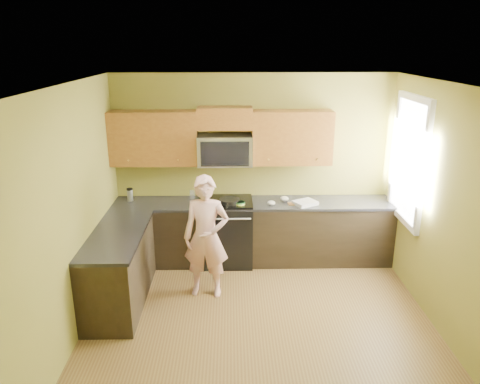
{
  "coord_description": "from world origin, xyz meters",
  "views": [
    {
      "loc": [
        -0.32,
        -4.48,
        3.1
      ],
      "look_at": [
        -0.2,
        1.3,
        1.2
      ],
      "focal_mm": 34.29,
      "sensor_mm": 36.0,
      "label": 1
    }
  ],
  "objects_px": {
    "stove": "(226,231)",
    "woman": "(206,237)",
    "microwave": "(225,164)",
    "travel_mug": "(131,201)",
    "butter_tub": "(240,207)",
    "frying_pan": "(229,203)"
  },
  "relations": [
    {
      "from": "microwave",
      "to": "travel_mug",
      "type": "xyz_separation_m",
      "value": [
        -1.37,
        -0.02,
        -0.53
      ]
    },
    {
      "from": "woman",
      "to": "travel_mug",
      "type": "bearing_deg",
      "value": 145.27
    },
    {
      "from": "butter_tub",
      "to": "frying_pan",
      "type": "bearing_deg",
      "value": 153.95
    },
    {
      "from": "microwave",
      "to": "frying_pan",
      "type": "distance_m",
      "value": 0.55
    },
    {
      "from": "woman",
      "to": "travel_mug",
      "type": "height_order",
      "value": "woman"
    },
    {
      "from": "microwave",
      "to": "butter_tub",
      "type": "xyz_separation_m",
      "value": [
        0.21,
        -0.3,
        -0.53
      ]
    },
    {
      "from": "stove",
      "to": "frying_pan",
      "type": "height_order",
      "value": "frying_pan"
    },
    {
      "from": "stove",
      "to": "travel_mug",
      "type": "bearing_deg",
      "value": 175.5
    },
    {
      "from": "butter_tub",
      "to": "travel_mug",
      "type": "distance_m",
      "value": 1.61
    },
    {
      "from": "frying_pan",
      "to": "butter_tub",
      "type": "height_order",
      "value": "frying_pan"
    },
    {
      "from": "woman",
      "to": "travel_mug",
      "type": "relative_size",
      "value": 8.48
    },
    {
      "from": "microwave",
      "to": "woman",
      "type": "relative_size",
      "value": 0.48
    },
    {
      "from": "microwave",
      "to": "stove",
      "type": "bearing_deg",
      "value": -90.0
    },
    {
      "from": "stove",
      "to": "travel_mug",
      "type": "relative_size",
      "value": 5.12
    },
    {
      "from": "stove",
      "to": "woman",
      "type": "distance_m",
      "value": 0.99
    },
    {
      "from": "woman",
      "to": "stove",
      "type": "bearing_deg",
      "value": 82.69
    },
    {
      "from": "microwave",
      "to": "frying_pan",
      "type": "bearing_deg",
      "value": -75.76
    },
    {
      "from": "stove",
      "to": "frying_pan",
      "type": "bearing_deg",
      "value": -60.61
    },
    {
      "from": "travel_mug",
      "to": "butter_tub",
      "type": "bearing_deg",
      "value": -10.19
    },
    {
      "from": "stove",
      "to": "frying_pan",
      "type": "relative_size",
      "value": 1.91
    },
    {
      "from": "microwave",
      "to": "butter_tub",
      "type": "distance_m",
      "value": 0.64
    },
    {
      "from": "microwave",
      "to": "butter_tub",
      "type": "bearing_deg",
      "value": -55.28
    }
  ]
}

